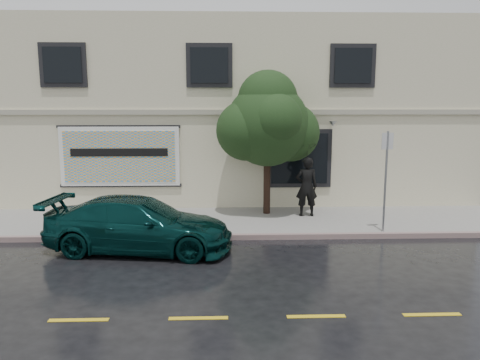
{
  "coord_description": "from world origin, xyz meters",
  "views": [
    {
      "loc": [
        0.5,
        -11.64,
        3.98
      ],
      "look_at": [
        0.97,
        2.2,
        1.64
      ],
      "focal_mm": 35.0,
      "sensor_mm": 36.0,
      "label": 1
    }
  ],
  "objects_px": {
    "car": "(139,224)",
    "street_tree": "(267,125)",
    "fire_hydrant": "(65,220)",
    "pedestrian": "(307,187)"
  },
  "relations": [
    {
      "from": "car",
      "to": "pedestrian",
      "type": "height_order",
      "value": "pedestrian"
    },
    {
      "from": "car",
      "to": "street_tree",
      "type": "bearing_deg",
      "value": -39.02
    },
    {
      "from": "pedestrian",
      "to": "street_tree",
      "type": "bearing_deg",
      "value": -16.77
    },
    {
      "from": "street_tree",
      "to": "car",
      "type": "bearing_deg",
      "value": -136.9
    },
    {
      "from": "street_tree",
      "to": "fire_hydrant",
      "type": "height_order",
      "value": "street_tree"
    },
    {
      "from": "street_tree",
      "to": "fire_hydrant",
      "type": "relative_size",
      "value": 5.51
    },
    {
      "from": "car",
      "to": "fire_hydrant",
      "type": "bearing_deg",
      "value": 70.83
    },
    {
      "from": "street_tree",
      "to": "fire_hydrant",
      "type": "xyz_separation_m",
      "value": [
        -6.13,
        -2.29,
        -2.64
      ]
    },
    {
      "from": "car",
      "to": "fire_hydrant",
      "type": "relative_size",
      "value": 6.15
    },
    {
      "from": "pedestrian",
      "to": "fire_hydrant",
      "type": "relative_size",
      "value": 2.48
    }
  ]
}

